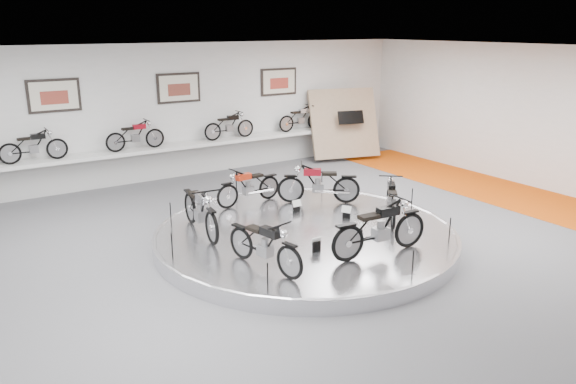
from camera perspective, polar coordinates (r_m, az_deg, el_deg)
floor at (r=11.86m, az=2.60°, el=-5.66°), size 16.00×16.00×0.00m
ceiling at (r=10.99m, az=2.88°, el=14.04°), size 16.00×16.00×0.00m
wall_back at (r=17.33m, az=-10.96°, el=8.05°), size 16.00×0.00×16.00m
wall_right at (r=17.12m, az=25.26°, el=6.67°), size 0.00×14.00×14.00m
orange_carpet_strip at (r=16.54m, az=22.19°, el=-0.38°), size 2.40×12.60×0.01m
dado_band at (r=17.58m, az=-10.68°, el=3.37°), size 15.68×0.04×1.10m
display_platform at (r=12.03m, az=1.78°, el=-4.54°), size 6.40×6.40×0.30m
platform_rim at (r=11.99m, az=1.78°, el=-4.01°), size 6.40×6.40×0.10m
shelf at (r=17.23m, az=-10.40°, el=4.65°), size 11.00×0.55×0.10m
poster_left at (r=16.24m, az=-22.67°, el=9.02°), size 1.35×0.06×0.88m
poster_center at (r=17.21m, az=-11.04°, el=10.34°), size 1.35×0.06×0.88m
poster_right at (r=18.79m, az=-0.93°, el=11.14°), size 1.35×0.06×0.88m
display_panel at (r=19.49m, az=5.73°, el=6.95°), size 2.56×1.52×2.30m
shelf_bike_a at (r=16.07m, az=-24.43°, el=4.09°), size 1.22×0.43×0.73m
shelf_bike_b at (r=16.65m, az=-15.25°, el=5.39°), size 1.22×0.43×0.73m
shelf_bike_c at (r=17.77m, az=-5.98°, el=6.55°), size 1.22×0.43×0.73m
shelf_bike_d at (r=19.12m, az=1.29°, el=7.35°), size 1.22×0.43×0.73m
bike_a at (r=13.64m, az=3.14°, el=0.90°), size 1.75×1.45×1.00m
bike_b at (r=13.61m, az=-4.02°, el=0.63°), size 1.58×0.69×0.90m
bike_c at (r=11.76m, az=-8.91°, el=-1.75°), size 0.81×1.84×1.05m
bike_d at (r=9.97m, az=-2.41°, el=-5.31°), size 0.89×1.67×0.94m
bike_e at (r=10.69m, az=9.33°, el=-3.59°), size 1.87×0.77×1.07m
bike_f at (r=12.66m, az=10.45°, el=-0.79°), size 1.41×1.58×0.93m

